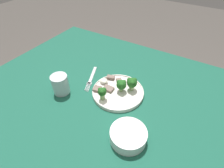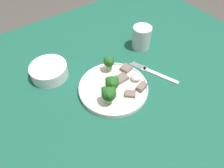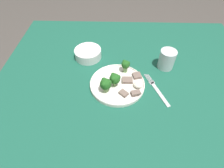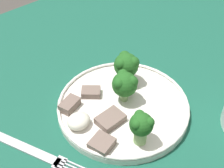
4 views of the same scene
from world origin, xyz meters
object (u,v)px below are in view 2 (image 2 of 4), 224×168
(dinner_plate, at_px, (113,88))
(fork, at_px, (154,73))
(cream_bowl, at_px, (49,71))
(drinking_glass, at_px, (141,38))

(dinner_plate, distance_m, fork, 0.17)
(fork, relative_size, cream_bowl, 1.40)
(drinking_glass, bearing_deg, cream_bowl, 170.82)
(dinner_plate, bearing_deg, fork, -7.47)
(fork, bearing_deg, cream_bowl, 146.56)
(fork, xyz_separation_m, cream_bowl, (-0.32, 0.21, 0.02))
(cream_bowl, height_order, drinking_glass, drinking_glass)
(fork, height_order, cream_bowl, cream_bowl)
(dinner_plate, bearing_deg, drinking_glass, 29.01)
(fork, bearing_deg, drinking_glass, 68.24)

